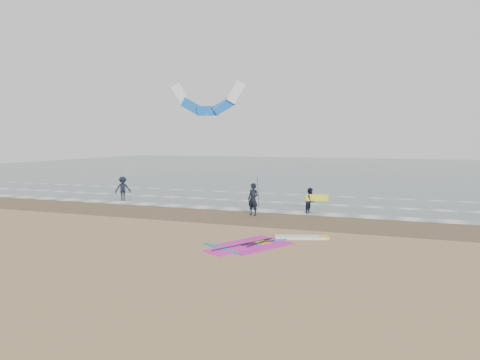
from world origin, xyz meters
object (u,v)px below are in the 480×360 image
(surf_kite, at_px, (207,102))
(person_wading, at_px, (123,184))
(person_standing, at_px, (253,199))
(windsurf_rig, at_px, (267,243))
(person_walking, at_px, (310,201))

(surf_kite, bearing_deg, person_wading, -144.01)
(person_wading, bearing_deg, person_standing, -61.12)
(windsurf_rig, height_order, surf_kite, surf_kite)
(person_wading, relative_size, surf_kite, 0.21)
(surf_kite, bearing_deg, person_walking, -35.73)
(person_standing, relative_size, person_wading, 1.01)
(person_standing, height_order, person_walking, person_standing)
(person_standing, bearing_deg, person_wading, 177.20)
(person_wading, xyz_separation_m, surf_kite, (5.47, 3.98, 6.46))
(windsurf_rig, height_order, person_walking, person_walking)
(windsurf_rig, xyz_separation_m, surf_kite, (-9.28, 14.95, 7.36))
(person_walking, bearing_deg, person_standing, 138.01)
(windsurf_rig, height_order, person_wading, person_wading)
(windsurf_rig, distance_m, surf_kite, 19.07)
(person_walking, height_order, surf_kite, surf_kite)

